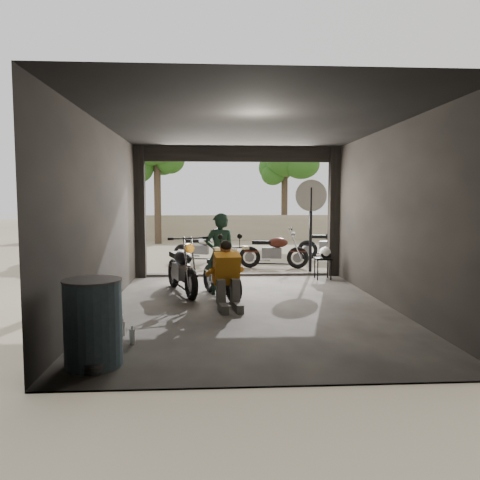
{
  "coord_description": "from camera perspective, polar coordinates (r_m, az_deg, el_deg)",
  "views": [
    {
      "loc": [
        -0.65,
        -8.08,
        1.91
      ],
      "look_at": [
        -0.12,
        0.6,
        1.16
      ],
      "focal_mm": 35.0,
      "sensor_mm": 36.0,
      "label": 1
    }
  ],
  "objects": [
    {
      "name": "tree_right",
      "position": [
        22.41,
        5.47,
        9.1
      ],
      "size": [
        2.2,
        2.2,
        5.0
      ],
      "color": "#382B1E",
      "rests_on": "ground"
    },
    {
      "name": "mechanic",
      "position": [
        8.05,
        -1.47,
        -4.57
      ],
      "size": [
        0.73,
        0.9,
        1.17
      ],
      "primitive_type": null,
      "rotation": [
        0.0,
        0.0,
        0.18
      ],
      "color": "orange",
      "rests_on": "ground"
    },
    {
      "name": "outside_bike_a",
      "position": [
        14.3,
        -4.68,
        -0.68
      ],
      "size": [
        1.65,
        0.95,
        1.05
      ],
      "primitive_type": null,
      "rotation": [
        0.0,
        0.0,
        1.36
      ],
      "color": "black",
      "rests_on": "ground"
    },
    {
      "name": "main_bike",
      "position": [
        9.09,
        -2.32,
        -3.82
      ],
      "size": [
        1.19,
        1.72,
        1.06
      ],
      "primitive_type": null,
      "rotation": [
        0.0,
        0.0,
        0.37
      ],
      "color": "white",
      "rests_on": "ground"
    },
    {
      "name": "oil_drum",
      "position": [
        5.65,
        -17.46,
        -9.74
      ],
      "size": [
        0.7,
        0.7,
        1.0
      ],
      "primitive_type": "cylinder",
      "rotation": [
        0.0,
        0.0,
        0.08
      ],
      "color": "slate",
      "rests_on": "ground"
    },
    {
      "name": "sign_post",
      "position": [
        12.04,
        8.64,
        3.56
      ],
      "size": [
        0.81,
        0.08,
        2.43
      ],
      "rotation": [
        0.0,
        0.0,
        -0.28
      ],
      "color": "black",
      "rests_on": "ground"
    },
    {
      "name": "outside_bike_b",
      "position": [
        13.09,
        4.12,
        -0.97
      ],
      "size": [
        1.79,
        0.97,
        1.15
      ],
      "primitive_type": null,
      "rotation": [
        0.0,
        0.0,
        1.4
      ],
      "color": "#471911",
      "rests_on": "ground"
    },
    {
      "name": "left_bike",
      "position": [
        9.58,
        -7.12,
        -2.99
      ],
      "size": [
        1.25,
        1.91,
        1.2
      ],
      "primitive_type": null,
      "rotation": [
        0.0,
        0.0,
        0.32
      ],
      "color": "black",
      "rests_on": "ground"
    },
    {
      "name": "outside_bike_c",
      "position": [
        15.02,
        10.92,
        -0.19
      ],
      "size": [
        1.87,
        1.04,
        1.2
      ],
      "primitive_type": null,
      "rotation": [
        0.0,
        0.0,
        1.39
      ],
      "color": "black",
      "rests_on": "ground"
    },
    {
      "name": "boundary_wall",
      "position": [
        22.13,
        -1.77,
        1.5
      ],
      "size": [
        18.0,
        0.3,
        1.2
      ],
      "primitive_type": "cube",
      "color": "gray",
      "rests_on": "ground"
    },
    {
      "name": "helmet",
      "position": [
        11.3,
        10.31,
        -1.51
      ],
      "size": [
        0.28,
        0.3,
        0.27
      ],
      "primitive_type": "ellipsoid",
      "rotation": [
        0.0,
        0.0,
        -0.0
      ],
      "color": "white",
      "rests_on": "stool"
    },
    {
      "name": "ground",
      "position": [
        8.33,
        1.11,
        -8.35
      ],
      "size": [
        80.0,
        80.0,
        0.0
      ],
      "primitive_type": "plane",
      "color": "#7A6D56",
      "rests_on": "ground"
    },
    {
      "name": "rider",
      "position": [
        9.35,
        -2.47,
        -1.75
      ],
      "size": [
        0.66,
        0.49,
        1.65
      ],
      "primitive_type": "imported",
      "rotation": [
        0.0,
        0.0,
        3.31
      ],
      "color": "black",
      "rests_on": "ground"
    },
    {
      "name": "stool",
      "position": [
        11.35,
        10.07,
        -2.53
      ],
      "size": [
        0.38,
        0.38,
        0.53
      ],
      "rotation": [
        0.0,
        0.0,
        -0.0
      ],
      "color": "black",
      "rests_on": "ground"
    },
    {
      "name": "garage",
      "position": [
        8.67,
        0.83,
        0.74
      ],
      "size": [
        7.0,
        7.13,
        3.2
      ],
      "color": "#2D2B28",
      "rests_on": "ground"
    },
    {
      "name": "tree_left",
      "position": [
        20.82,
        -10.1,
        10.55
      ],
      "size": [
        2.2,
        2.2,
        5.6
      ],
      "color": "#382B1E",
      "rests_on": "ground"
    }
  ]
}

